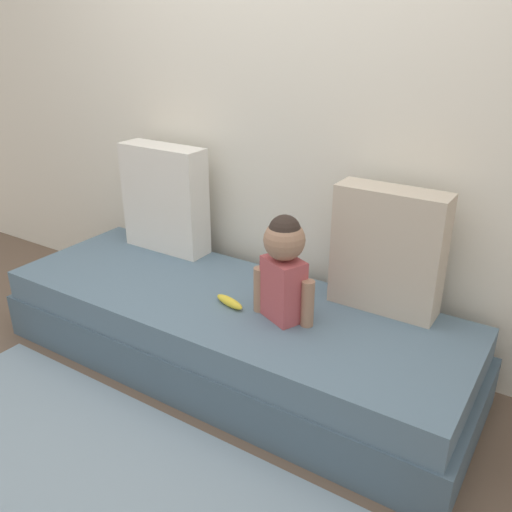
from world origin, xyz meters
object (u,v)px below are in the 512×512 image
(toddler, at_px, (284,264))
(couch, at_px, (229,332))
(banana, at_px, (230,302))
(throw_pillow_left, at_px, (165,199))
(throw_pillow_right, at_px, (388,251))

(toddler, bearing_deg, couch, 176.01)
(toddler, bearing_deg, banana, -171.09)
(couch, xyz_separation_m, toddler, (0.31, -0.02, 0.45))
(banana, bearing_deg, toddler, 8.91)
(throw_pillow_left, height_order, banana, throw_pillow_left)
(toddler, bearing_deg, throw_pillow_left, 160.94)
(couch, height_order, throw_pillow_left, throw_pillow_left)
(throw_pillow_left, xyz_separation_m, banana, (0.69, -0.37, -0.27))
(throw_pillow_right, height_order, banana, throw_pillow_right)
(toddler, bearing_deg, throw_pillow_right, 44.42)
(throw_pillow_right, distance_m, banana, 0.74)
(throw_pillow_left, distance_m, banana, 0.83)
(toddler, relative_size, banana, 2.79)
(banana, bearing_deg, throw_pillow_left, 151.95)
(couch, bearing_deg, toddler, -3.99)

